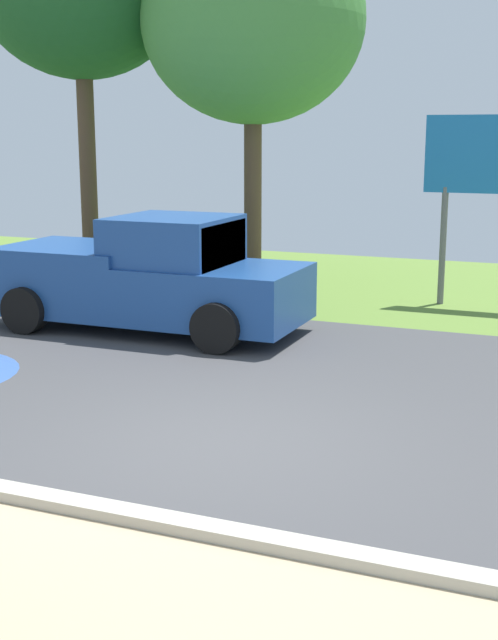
% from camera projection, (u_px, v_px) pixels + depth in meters
% --- Properties ---
extents(ground_plane, '(40.00, 22.00, 0.20)m').
position_uv_depth(ground_plane, '(308.00, 374.00, 11.64)').
color(ground_plane, '#424244').
extents(pickup_truck, '(5.20, 2.28, 1.88)m').
position_uv_depth(pickup_truck, '(148.00, 277.00, 13.90)').
color(pickup_truck, '#1E478C').
rests_on(pickup_truck, ground_plane).
extents(roadside_billboard, '(2.60, 0.12, 3.50)m').
position_uv_depth(roadside_billboard, '(497.00, 169.00, 15.31)').
color(roadside_billboard, slate).
rests_on(roadside_billboard, ground_plane).
extents(tree_left_far, '(4.42, 4.42, 7.35)m').
position_uv_depth(tree_left_far, '(253.00, 21.00, 16.65)').
color(tree_left_far, brown).
rests_on(tree_left_far, ground_plane).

